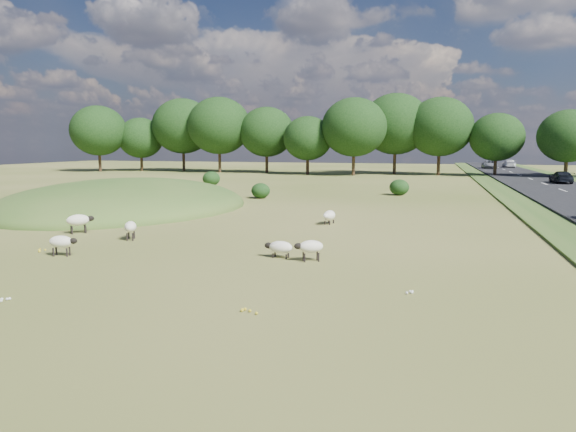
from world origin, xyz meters
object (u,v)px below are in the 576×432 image
(sheep_1, at_px, (280,247))
(sheep_5, at_px, (62,242))
(car_3, at_px, (561,177))
(car_1, at_px, (489,164))
(sheep_2, at_px, (329,216))
(car_4, at_px, (509,163))
(sheep_0, at_px, (130,227))
(sheep_4, at_px, (310,247))
(sheep_3, at_px, (79,220))

(sheep_1, relative_size, sheep_5, 0.99)
(car_3, bearing_deg, car_1, -83.58)
(sheep_1, distance_m, sheep_2, 8.83)
(car_1, relative_size, car_4, 1.04)
(sheep_1, bearing_deg, sheep_2, -87.71)
(sheep_0, relative_size, car_1, 0.25)
(sheep_0, bearing_deg, car_3, -58.90)
(sheep_4, distance_m, sheep_5, 9.77)
(sheep_1, relative_size, car_4, 0.25)
(sheep_5, height_order, car_3, car_3)
(sheep_0, distance_m, sheep_1, 7.91)
(sheep_4, bearing_deg, car_4, -127.67)
(sheep_0, xyz_separation_m, sheep_3, (-3.39, 0.80, 0.06))
(sheep_0, bearing_deg, sheep_3, 51.45)
(car_1, bearing_deg, sheep_4, -100.37)
(sheep_1, bearing_deg, sheep_4, 170.59)
(sheep_1, bearing_deg, car_4, -99.49)
(car_3, bearing_deg, sheep_0, 56.38)
(sheep_2, relative_size, sheep_3, 1.11)
(sheep_3, distance_m, car_3, 49.52)
(sheep_4, distance_m, car_1, 77.27)
(car_3, height_order, car_4, car_4)
(car_4, bearing_deg, sheep_1, 76.79)
(sheep_3, bearing_deg, car_4, 23.17)
(sheep_1, height_order, sheep_5, sheep_5)
(sheep_4, bearing_deg, sheep_2, -108.78)
(sheep_0, distance_m, sheep_3, 3.49)
(sheep_0, relative_size, sheep_5, 1.05)
(sheep_0, height_order, car_3, car_3)
(sheep_2, xyz_separation_m, sheep_5, (-8.56, -10.83, 0.09))
(car_4, bearing_deg, sheep_3, 68.98)
(sheep_5, bearing_deg, sheep_1, 1.27)
(sheep_1, height_order, car_4, car_4)
(sheep_2, bearing_deg, sheep_0, -39.28)
(sheep_5, bearing_deg, sheep_2, 39.41)
(car_3, bearing_deg, sheep_4, 67.24)
(car_1, bearing_deg, sheep_5, -106.84)
(sheep_2, height_order, car_1, car_1)
(sheep_4, xyz_separation_m, car_1, (13.92, 76.01, 0.37))
(sheep_0, xyz_separation_m, sheep_5, (-0.64, -3.81, -0.03))
(sheep_0, relative_size, sheep_3, 1.01)
(car_1, xyz_separation_m, car_3, (3.80, -33.78, -0.05))
(sheep_1, distance_m, sheep_5, 8.58)
(sheep_4, distance_m, car_3, 45.80)
(sheep_2, distance_m, car_3, 38.06)
(sheep_1, relative_size, sheep_2, 0.85)
(sheep_5, xyz_separation_m, car_4, (27.33, 82.92, 0.36))
(sheep_0, xyz_separation_m, car_4, (26.69, 79.11, 0.33))
(sheep_1, xyz_separation_m, car_4, (18.99, 80.91, 0.51))
(sheep_2, relative_size, car_1, 0.28)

